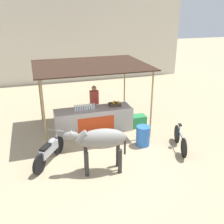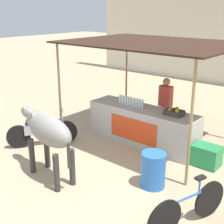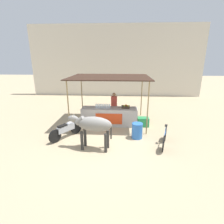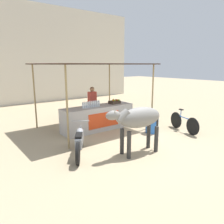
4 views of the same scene
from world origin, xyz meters
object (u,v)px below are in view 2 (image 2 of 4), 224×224
(stall_counter, at_px, (142,126))
(water_barrel, at_px, (153,170))
(fruit_crate, at_px, (174,112))
(motorcycle_parked, at_px, (43,130))
(vendor_behind_counter, at_px, (165,107))
(cooler_box, at_px, (206,156))
(cow, at_px, (48,132))
(bicycle_leaning, at_px, (188,208))

(stall_counter, height_order, water_barrel, stall_counter)
(fruit_crate, bearing_deg, motorcycle_parked, -146.29)
(vendor_behind_counter, xyz_separation_m, water_barrel, (1.18, -2.36, -0.49))
(stall_counter, height_order, cooler_box, stall_counter)
(cow, height_order, motorcycle_parked, cow)
(vendor_behind_counter, bearing_deg, stall_counter, -105.89)
(water_barrel, bearing_deg, stall_counter, 131.07)
(vendor_behind_counter, relative_size, bicycle_leaning, 1.03)
(vendor_behind_counter, bearing_deg, cooler_box, -27.57)
(bicycle_leaning, bearing_deg, cow, -171.48)
(stall_counter, relative_size, motorcycle_parked, 1.95)
(water_barrel, bearing_deg, vendor_behind_counter, 116.67)
(cooler_box, bearing_deg, cow, -131.29)
(fruit_crate, xyz_separation_m, vendor_behind_counter, (-0.66, 0.70, -0.18))
(fruit_crate, relative_size, water_barrel, 0.61)
(vendor_behind_counter, bearing_deg, fruit_crate, -46.65)
(fruit_crate, relative_size, vendor_behind_counter, 0.27)
(cooler_box, distance_m, cow, 3.56)
(vendor_behind_counter, distance_m, cooler_box, 1.93)
(stall_counter, relative_size, cow, 1.62)
(fruit_crate, relative_size, cow, 0.24)
(stall_counter, bearing_deg, cow, -99.37)
(stall_counter, distance_m, cow, 2.79)
(fruit_crate, height_order, motorcycle_parked, fruit_crate)
(vendor_behind_counter, xyz_separation_m, cooler_box, (1.63, -0.85, -0.61))
(cow, bearing_deg, water_barrel, 30.77)
(motorcycle_parked, bearing_deg, cow, -33.32)
(bicycle_leaning, bearing_deg, motorcycle_parked, 173.63)
(water_barrel, height_order, cow, cow)
(stall_counter, distance_m, vendor_behind_counter, 0.87)
(cooler_box, relative_size, motorcycle_parked, 0.39)
(cow, bearing_deg, bicycle_leaning, 8.52)
(fruit_crate, bearing_deg, bicycle_leaning, -54.92)
(cooler_box, bearing_deg, water_barrel, -106.41)
(stall_counter, bearing_deg, fruit_crate, 3.27)
(cooler_box, height_order, water_barrel, water_barrel)
(stall_counter, height_order, fruit_crate, fruit_crate)
(stall_counter, bearing_deg, cooler_box, -3.02)
(cow, xyz_separation_m, motorcycle_parked, (-1.41, 0.93, -0.60))
(fruit_crate, distance_m, vendor_behind_counter, 0.98)
(water_barrel, xyz_separation_m, bicycle_leaning, (1.10, -0.66, -0.01))
(cooler_box, bearing_deg, vendor_behind_counter, 152.43)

